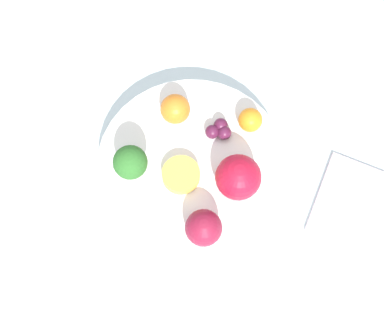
% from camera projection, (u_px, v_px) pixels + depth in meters
% --- Properties ---
extents(ground_plane, '(6.00, 6.00, 0.00)m').
position_uv_depth(ground_plane, '(192.00, 178.00, 0.80)').
color(ground_plane, gray).
extents(table_surface, '(1.20, 1.20, 0.02)m').
position_uv_depth(table_surface, '(192.00, 176.00, 0.79)').
color(table_surface, silver).
rests_on(table_surface, ground_plane).
extents(bowl, '(0.27, 0.27, 0.04)m').
position_uv_depth(bowl, '(192.00, 170.00, 0.76)').
color(bowl, white).
rests_on(bowl, table_surface).
extents(broccoli, '(0.05, 0.05, 0.06)m').
position_uv_depth(broccoli, '(130.00, 163.00, 0.70)').
color(broccoli, '#99C17A').
rests_on(broccoli, bowl).
extents(apple_red, '(0.06, 0.06, 0.06)m').
position_uv_depth(apple_red, '(238.00, 177.00, 0.70)').
color(apple_red, '#B7142D').
rests_on(apple_red, bowl).
extents(apple_green, '(0.05, 0.05, 0.05)m').
position_uv_depth(apple_green, '(204.00, 228.00, 0.69)').
color(apple_green, maroon).
rests_on(apple_green, bowl).
extents(orange_front, '(0.03, 0.03, 0.03)m').
position_uv_depth(orange_front, '(250.00, 120.00, 0.75)').
color(orange_front, orange).
rests_on(orange_front, bowl).
extents(orange_back, '(0.04, 0.04, 0.04)m').
position_uv_depth(orange_back, '(175.00, 109.00, 0.75)').
color(orange_back, orange).
rests_on(orange_back, bowl).
extents(grape_cluster, '(0.03, 0.04, 0.02)m').
position_uv_depth(grape_cluster, '(219.00, 130.00, 0.75)').
color(grape_cluster, '#511938').
rests_on(grape_cluster, bowl).
extents(small_cup, '(0.05, 0.05, 0.02)m').
position_uv_depth(small_cup, '(182.00, 175.00, 0.73)').
color(small_cup, '#F4CC4C').
rests_on(small_cup, bowl).
extents(napkin, '(0.16, 0.16, 0.01)m').
position_uv_depth(napkin, '(360.00, 206.00, 0.76)').
color(napkin, beige).
rests_on(napkin, table_surface).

